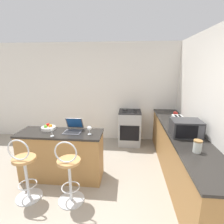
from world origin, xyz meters
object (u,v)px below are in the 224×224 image
object	(u,v)px
bar_stool_near	(25,171)
wine_glass_short	(89,129)
laptop	(73,128)
fruit_bowl	(48,128)
toaster	(178,121)
storage_jar	(197,146)
mug_red	(175,114)
stove_range	(129,128)
microwave	(186,128)
bar_stool_far	(69,173)
wine_glass_tall	(52,129)

from	to	relation	value
bar_stool_near	wine_glass_short	distance (m)	1.15
laptop	fruit_bowl	bearing A→B (deg)	176.81
laptop	toaster	size ratio (longest dim) A/B	1.06
toaster	storage_jar	xyz separation A→B (m)	(-0.04, -1.13, -0.00)
mug_red	fruit_bowl	world-z (taller)	fruit_bowl
laptop	wine_glass_short	world-z (taller)	laptop
stove_range	storage_jar	world-z (taller)	storage_jar
laptop	wine_glass_short	distance (m)	0.34
bar_stool_near	toaster	xyz separation A→B (m)	(2.50, 1.19, 0.49)
stove_range	mug_red	bearing A→B (deg)	-18.93
microwave	wine_glass_short	xyz separation A→B (m)	(-1.60, -0.10, -0.03)
bar_stool_far	storage_jar	bearing A→B (deg)	2.02
fruit_bowl	bar_stool_near	bearing A→B (deg)	-97.21
mug_red	wine_glass_tall	xyz separation A→B (m)	(-2.32, -1.40, 0.07)
toaster	storage_jar	distance (m)	1.13
microwave	wine_glass_tall	world-z (taller)	microwave
mug_red	storage_jar	bearing A→B (deg)	-94.75
stove_range	mug_red	size ratio (longest dim) A/B	8.94
fruit_bowl	stove_range	bearing A→B (deg)	44.77
bar_stool_near	fruit_bowl	distance (m)	0.83
storage_jar	toaster	bearing A→B (deg)	88.00
bar_stool_near	storage_jar	world-z (taller)	storage_jar
storage_jar	stove_range	bearing A→B (deg)	112.88
bar_stool_near	microwave	world-z (taller)	microwave
mug_red	fruit_bowl	bearing A→B (deg)	-156.06
bar_stool_far	wine_glass_tall	world-z (taller)	wine_glass_tall
laptop	fruit_bowl	size ratio (longest dim) A/B	1.29
bar_stool_near	mug_red	size ratio (longest dim) A/B	10.27
laptop	storage_jar	size ratio (longest dim) A/B	1.90
microwave	wine_glass_tall	distance (m)	2.21
bar_stool_far	microwave	distance (m)	1.98
mug_red	wine_glass_tall	world-z (taller)	wine_glass_tall
bar_stool_near	bar_stool_far	distance (m)	0.68
mug_red	stove_range	bearing A→B (deg)	161.07
bar_stool_near	stove_range	xyz separation A→B (m)	(1.57, 2.16, -0.04)
mug_red	fruit_bowl	distance (m)	2.75
toaster	bar_stool_near	bearing A→B (deg)	-154.45
toaster	wine_glass_tall	bearing A→B (deg)	-160.52
wine_glass_tall	wine_glass_short	distance (m)	0.61
wine_glass_short	stove_range	bearing A→B (deg)	67.00
bar_stool_far	laptop	distance (m)	0.82
microwave	storage_jar	xyz separation A→B (m)	(-0.02, -0.58, -0.05)
stove_range	wine_glass_short	xyz separation A→B (m)	(-0.69, -1.62, 0.55)
laptop	bar_stool_near	bearing A→B (deg)	-130.15
laptop	fruit_bowl	xyz separation A→B (m)	(-0.48, 0.03, -0.02)
laptop	storage_jar	distance (m)	1.99
microwave	wine_glass_tall	size ratio (longest dim) A/B	2.98
microwave	wine_glass_tall	xyz separation A→B (m)	(-2.20, -0.23, -0.02)
bar_stool_far	stove_range	bearing A→B (deg)	67.75
toaster	wine_glass_tall	xyz separation A→B (m)	(-2.22, -0.78, 0.03)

